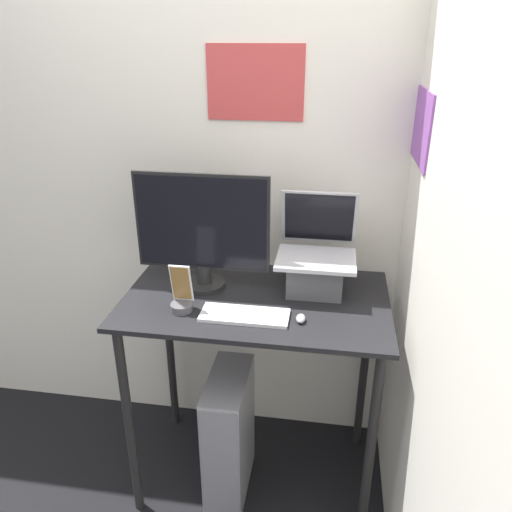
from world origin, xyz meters
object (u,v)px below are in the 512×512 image
(mouse, at_px, (301,318))
(computer_tower, at_px, (229,435))
(monitor, at_px, (202,233))
(laptop, at_px, (316,266))
(keyboard, at_px, (245,315))
(cell_phone, at_px, (181,298))

(mouse, relative_size, computer_tower, 0.09)
(monitor, bearing_deg, computer_tower, -51.81)
(laptop, relative_size, monitor, 0.71)
(keyboard, bearing_deg, mouse, 0.25)
(laptop, height_order, computer_tower, laptop)
(monitor, relative_size, computer_tower, 0.90)
(laptop, relative_size, computer_tower, 0.64)
(monitor, relative_size, mouse, 9.68)
(keyboard, xyz_separation_m, mouse, (0.21, 0.00, 0.00))
(mouse, height_order, computer_tower, mouse)
(keyboard, distance_m, cell_phone, 0.25)
(laptop, bearing_deg, computer_tower, -149.80)
(keyboard, xyz_separation_m, cell_phone, (-0.24, 0.01, 0.04))
(monitor, xyz_separation_m, mouse, (0.41, -0.22, -0.22))
(computer_tower, bearing_deg, keyboard, -36.29)
(monitor, relative_size, keyboard, 1.65)
(mouse, relative_size, cell_phone, 0.30)
(laptop, xyz_separation_m, keyboard, (-0.24, -0.25, -0.10))
(cell_phone, bearing_deg, mouse, -1.75)
(laptop, bearing_deg, mouse, -98.34)
(monitor, distance_m, keyboard, 0.38)
(laptop, distance_m, mouse, 0.27)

